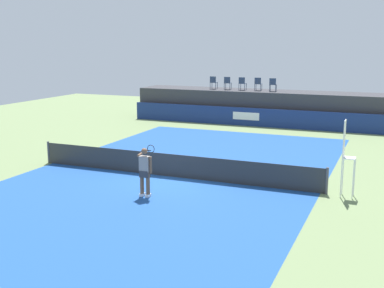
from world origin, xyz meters
name	(u,v)px	position (x,y,z in m)	size (l,w,h in m)	color
ground_plane	(199,161)	(0.00, 3.00, 0.00)	(48.00, 48.00, 0.00)	#6B7F51
court_inner	(172,177)	(0.00, 0.00, 0.00)	(12.00, 22.00, 0.00)	#1C478C
sponsor_wall	(258,117)	(0.00, 13.50, 0.60)	(18.00, 0.22, 1.20)	navy
spectator_platform	(265,107)	(0.00, 15.30, 1.10)	(18.00, 2.80, 2.20)	#38383D
spectator_chair_far_left	(213,82)	(-3.77, 15.19, 2.69)	(0.45, 0.45, 0.89)	#2D3D56
spectator_chair_left	(228,82)	(-2.69, 15.10, 2.69)	(0.47, 0.47, 0.89)	#2D3D56
spectator_chair_center	(242,83)	(-1.62, 15.12, 2.69)	(0.45, 0.45, 0.89)	#2D3D56
spectator_chair_right	(258,83)	(-0.52, 15.20, 2.69)	(0.46, 0.46, 0.89)	#2D3D56
spectator_chair_far_right	(273,84)	(0.55, 15.01, 2.69)	(0.47, 0.47, 0.89)	#2D3D56
umpire_chair	(346,153)	(6.81, 0.00, 1.59)	(0.45, 0.45, 2.76)	white
tennis_net	(172,165)	(0.00, 0.00, 0.47)	(12.40, 0.02, 0.95)	#2D2D2D
net_post_near	(49,152)	(-6.20, 0.00, 0.50)	(0.10, 0.10, 1.00)	#4C4C51
net_post_far	(327,181)	(6.20, 0.00, 0.50)	(0.10, 0.10, 1.00)	#4C4C51
tennis_player	(145,170)	(0.24, -2.75, 0.96)	(0.69, 1.12, 1.77)	white
tennis_ball	(196,177)	(0.98, 0.28, 0.04)	(0.07, 0.07, 0.07)	#D8EA33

